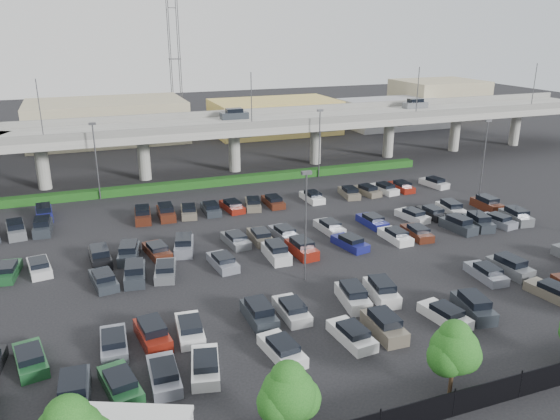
% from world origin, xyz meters
% --- Properties ---
extents(ground, '(280.00, 280.00, 0.00)m').
position_xyz_m(ground, '(0.00, 0.00, 0.00)').
color(ground, black).
extents(overpass, '(150.00, 13.00, 15.80)m').
position_xyz_m(overpass, '(-0.17, 32.01, 6.97)').
color(overpass, gray).
rests_on(overpass, ground).
extents(hedge, '(66.00, 1.60, 1.10)m').
position_xyz_m(hedge, '(0.00, 25.00, 0.55)').
color(hedge, '#183E12').
rests_on(hedge, ground).
extents(fence, '(70.00, 0.10, 2.00)m').
position_xyz_m(fence, '(-0.05, -28.00, 0.90)').
color(fence, black).
rests_on(fence, ground).
extents(tree_row, '(65.07, 3.66, 5.94)m').
position_xyz_m(tree_row, '(0.70, -26.53, 3.52)').
color(tree_row, '#332316').
rests_on(tree_row, ground).
extents(parked_cars, '(63.06, 41.65, 1.67)m').
position_xyz_m(parked_cars, '(-1.58, -3.44, 0.63)').
color(parked_cars, navy).
rests_on(parked_cars, ground).
extents(light_poles, '(66.90, 48.38, 10.30)m').
position_xyz_m(light_poles, '(-4.13, 2.00, 6.24)').
color(light_poles, '#46464B').
rests_on(light_poles, ground).
extents(distant_buildings, '(138.00, 24.00, 9.00)m').
position_xyz_m(distant_buildings, '(12.38, 61.81, 3.74)').
color(distant_buildings, gray).
rests_on(distant_buildings, ground).
extents(comm_tower, '(2.40, 2.40, 30.00)m').
position_xyz_m(comm_tower, '(4.00, 74.00, 15.61)').
color(comm_tower, '#46464B').
rests_on(comm_tower, ground).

